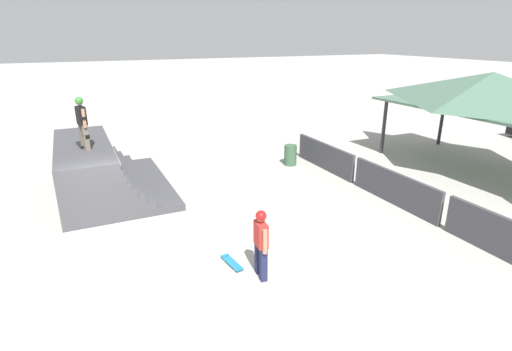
{
  "coord_description": "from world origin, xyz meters",
  "views": [
    {
      "loc": [
        10.23,
        -0.71,
        5.18
      ],
      "look_at": [
        -0.51,
        4.31,
        0.98
      ],
      "focal_mm": 28.0,
      "sensor_mm": 36.0,
      "label": 1
    }
  ],
  "objects_px": {
    "skater_on_deck": "(82,120)",
    "skateboard_on_deck": "(82,144)",
    "trash_bin": "(290,155)",
    "bystander_walking": "(261,239)",
    "skateboard_on_ground": "(231,262)"
  },
  "relations": [
    {
      "from": "skateboard_on_deck",
      "to": "skateboard_on_ground",
      "type": "relative_size",
      "value": 1.06
    },
    {
      "from": "skateboard_on_deck",
      "to": "skater_on_deck",
      "type": "bearing_deg",
      "value": 4.74
    },
    {
      "from": "bystander_walking",
      "to": "trash_bin",
      "type": "xyz_separation_m",
      "value": [
        -6.87,
        4.68,
        -0.53
      ]
    },
    {
      "from": "bystander_walking",
      "to": "trash_bin",
      "type": "bearing_deg",
      "value": -27.49
    },
    {
      "from": "skater_on_deck",
      "to": "trash_bin",
      "type": "bearing_deg",
      "value": 81.21
    },
    {
      "from": "skateboard_on_deck",
      "to": "bystander_walking",
      "type": "xyz_separation_m",
      "value": [
        6.63,
        3.21,
        -0.88
      ]
    },
    {
      "from": "skateboard_on_deck",
      "to": "trash_bin",
      "type": "height_order",
      "value": "skateboard_on_deck"
    },
    {
      "from": "skater_on_deck",
      "to": "trash_bin",
      "type": "distance_m",
      "value": 8.15
    },
    {
      "from": "skateboard_on_deck",
      "to": "skateboard_on_ground",
      "type": "height_order",
      "value": "skateboard_on_deck"
    },
    {
      "from": "bystander_walking",
      "to": "skater_on_deck",
      "type": "bearing_deg",
      "value": 33.37
    },
    {
      "from": "skater_on_deck",
      "to": "skateboard_on_ground",
      "type": "relative_size",
      "value": 2.01
    },
    {
      "from": "bystander_walking",
      "to": "trash_bin",
      "type": "distance_m",
      "value": 8.33
    },
    {
      "from": "skateboard_on_deck",
      "to": "trash_bin",
      "type": "xyz_separation_m",
      "value": [
        -0.24,
        7.89,
        -1.41
      ]
    },
    {
      "from": "skater_on_deck",
      "to": "trash_bin",
      "type": "relative_size",
      "value": 1.91
    },
    {
      "from": "skater_on_deck",
      "to": "skateboard_on_deck",
      "type": "bearing_deg",
      "value": 179.4
    }
  ]
}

